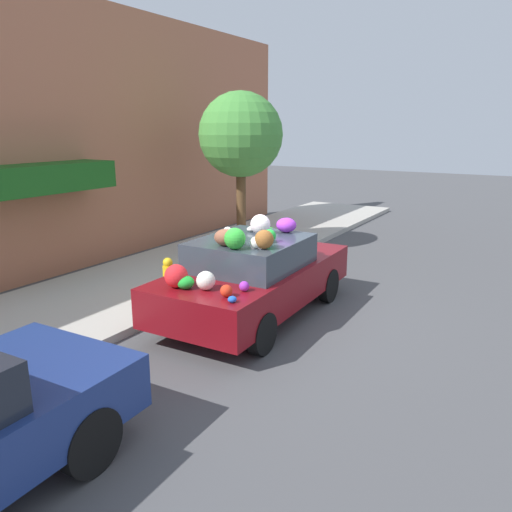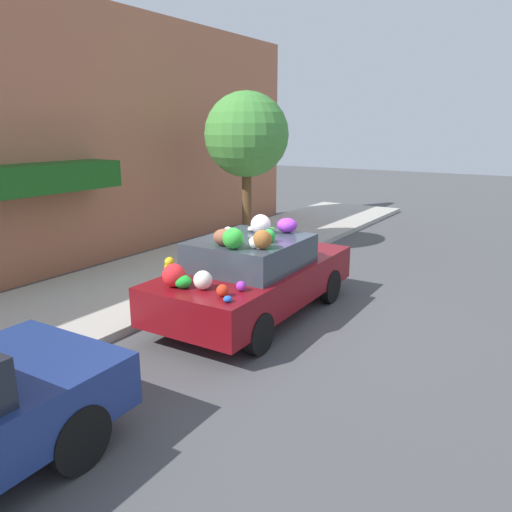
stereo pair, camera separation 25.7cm
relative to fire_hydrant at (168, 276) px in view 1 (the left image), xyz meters
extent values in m
plane|color=#4C4C4F|center=(0.22, -1.63, -0.48)|extent=(60.00, 60.00, 0.00)
cube|color=#B2ADA3|center=(0.22, 1.07, -0.41)|extent=(24.00, 3.20, 0.14)
cube|color=#B26B4C|center=(0.22, 3.32, 2.45)|extent=(18.00, 0.30, 5.87)
cube|color=#195919|center=(-0.53, 2.72, 1.69)|extent=(3.12, 0.90, 0.55)
cylinder|color=brown|center=(3.87, 0.88, 0.71)|extent=(0.24, 0.24, 2.10)
sphere|color=#47933D|center=(3.87, 0.88, 2.48)|extent=(2.07, 2.07, 2.07)
cylinder|color=gold|center=(0.00, 0.00, -0.07)|extent=(0.20, 0.20, 0.55)
sphere|color=gold|center=(0.00, 0.00, 0.26)|extent=(0.18, 0.18, 0.18)
cube|color=maroon|center=(0.22, -1.75, 0.13)|extent=(4.14, 1.88, 0.60)
cube|color=#333D47|center=(0.06, -1.75, 0.67)|extent=(1.88, 1.61, 0.47)
cylinder|color=black|center=(1.47, -0.90, -0.17)|extent=(0.63, 0.20, 0.62)
cylinder|color=black|center=(1.51, -2.53, -0.17)|extent=(0.63, 0.20, 0.62)
cylinder|color=black|center=(-1.06, -0.96, -0.17)|extent=(0.63, 0.20, 0.62)
cylinder|color=black|center=(-1.02, -2.60, -0.17)|extent=(0.63, 0.20, 0.62)
ellipsoid|color=purple|center=(-1.08, -2.34, 0.50)|extent=(0.15, 0.16, 0.14)
ellipsoid|color=black|center=(1.61, -1.65, 0.48)|extent=(0.18, 0.16, 0.10)
sphere|color=white|center=(0.43, -1.71, 1.07)|extent=(0.46, 0.46, 0.34)
ellipsoid|color=brown|center=(-0.55, -1.67, 1.03)|extent=(0.39, 0.42, 0.25)
ellipsoid|color=blue|center=(-1.56, -2.45, 0.47)|extent=(0.16, 0.16, 0.09)
sphere|color=white|center=(-0.48, -2.17, 0.99)|extent=(0.24, 0.24, 0.18)
sphere|color=orange|center=(1.32, -1.44, 0.51)|extent=(0.19, 0.19, 0.15)
ellipsoid|color=green|center=(-1.41, -1.56, 0.52)|extent=(0.26, 0.25, 0.19)
sphere|color=white|center=(-1.30, -1.84, 0.57)|extent=(0.36, 0.36, 0.27)
sphere|color=red|center=(-1.40, -2.26, 0.51)|extent=(0.24, 0.24, 0.17)
ellipsoid|color=white|center=(0.19, -1.20, 0.96)|extent=(0.22, 0.20, 0.11)
ellipsoid|color=green|center=(1.64, -1.21, 0.60)|extent=(0.43, 0.43, 0.34)
sphere|color=green|center=(-0.68, -1.92, 1.06)|extent=(0.39, 0.39, 0.32)
ellipsoid|color=silver|center=(0.54, -1.47, 0.95)|extent=(0.21, 0.20, 0.09)
sphere|color=#955826|center=(-0.44, -2.29, 1.05)|extent=(0.37, 0.37, 0.29)
ellipsoid|color=purple|center=(0.81, -2.01, 1.03)|extent=(0.46, 0.45, 0.25)
ellipsoid|color=green|center=(-1.26, -1.35, 0.49)|extent=(0.23, 0.16, 0.11)
sphere|color=green|center=(-0.01, -2.14, 1.01)|extent=(0.25, 0.25, 0.21)
sphere|color=red|center=(-1.43, -1.41, 0.60)|extent=(0.45, 0.45, 0.34)
ellipsoid|color=black|center=(1.35, -1.14, 0.54)|extent=(0.27, 0.27, 0.22)
cylinder|color=black|center=(-4.03, -2.52, -0.15)|extent=(0.66, 0.20, 0.66)
camera|label=1|loc=(-6.69, -5.91, 2.67)|focal=35.00mm
camera|label=2|loc=(-6.56, -6.13, 2.67)|focal=35.00mm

